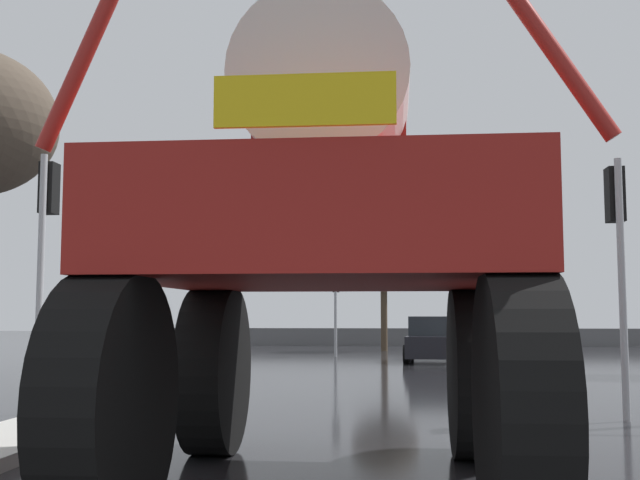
{
  "coord_description": "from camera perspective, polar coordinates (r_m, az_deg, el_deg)",
  "views": [
    {
      "loc": [
        0.47,
        -1.39,
        1.54
      ],
      "look_at": [
        -0.49,
        8.9,
        2.52
      ],
      "focal_mm": 44.85,
      "sensor_mm": 36.0,
      "label": 1
    }
  ],
  "objects": [
    {
      "name": "bare_tree_far_center",
      "position": [
        35.56,
        4.56,
        -1.3
      ],
      "size": [
        2.99,
        2.99,
        5.39
      ],
      "color": "#473828",
      "rests_on": "ground"
    },
    {
      "name": "traffic_signal_far_left",
      "position": [
        30.55,
        1.14,
        -3.7
      ],
      "size": [
        0.24,
        0.55,
        3.38
      ],
      "color": "#A8AAAF",
      "rests_on": "ground"
    },
    {
      "name": "sedan_ahead",
      "position": [
        27.46,
        8.12,
        -7.1
      ],
      "size": [
        2.14,
        4.22,
        1.52
      ],
      "rotation": [
        0.0,
        0.0,
        1.49
      ],
      "color": "black",
      "rests_on": "ground"
    },
    {
      "name": "ground_plane",
      "position": [
        19.45,
        3.96,
        -9.95
      ],
      "size": [
        120.0,
        120.0,
        0.0
      ],
      "primitive_type": "plane",
      "color": "black"
    },
    {
      "name": "traffic_signal_near_right",
      "position": [
        12.88,
        20.44,
        0.74
      ],
      "size": [
        0.24,
        0.54,
        3.9
      ],
      "color": "#A8AAAF",
      "rests_on": "ground"
    },
    {
      "name": "roadside_barrier",
      "position": [
        41.64,
        4.68,
        -6.91
      ],
      "size": [
        27.85,
        0.24,
        0.9
      ],
      "primitive_type": "cube",
      "color": "#59595B",
      "rests_on": "ground"
    },
    {
      "name": "traffic_signal_near_left",
      "position": [
        13.65,
        -18.95,
        1.07
      ],
      "size": [
        0.24,
        0.54,
        4.13
      ],
      "color": "#A8AAAF",
      "rests_on": "ground"
    },
    {
      "name": "oversize_sprayer",
      "position": [
        7.28,
        0.67,
        -0.83
      ],
      "size": [
        4.13,
        5.16,
        4.71
      ],
      "rotation": [
        0.0,
        0.0,
        1.57
      ],
      "color": "black",
      "rests_on": "ground"
    }
  ]
}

